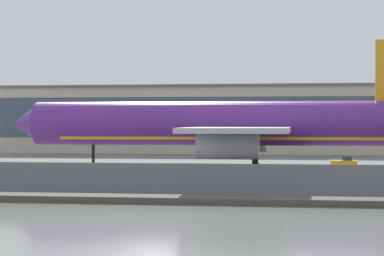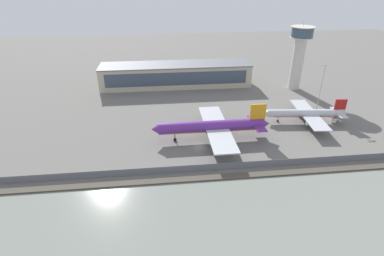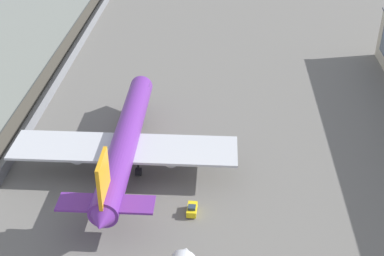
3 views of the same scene
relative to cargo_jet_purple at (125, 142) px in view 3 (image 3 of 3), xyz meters
The scene contains 5 objects.
ground_plane 10.38m from the cargo_jet_purple, 137.20° to the right, with size 500.00×500.00×0.00m, color #66635E.
shoreline_seawall 27.71m from the cargo_jet_purple, 103.60° to the right, with size 320.00×3.00×0.50m.
perimeter_fence 23.23m from the cargo_jet_purple, 106.25° to the right, with size 280.00×0.10×2.67m.
cargo_jet_purple is the anchor object (origin of this frame).
baggage_tug 18.73m from the cargo_jet_purple, 46.16° to the left, with size 3.27×1.75×1.80m.
Camera 3 is at (87.65, 23.00, 59.69)m, focal length 50.00 mm.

